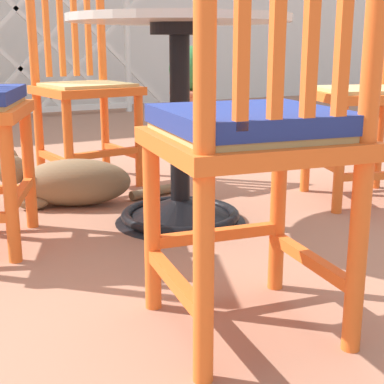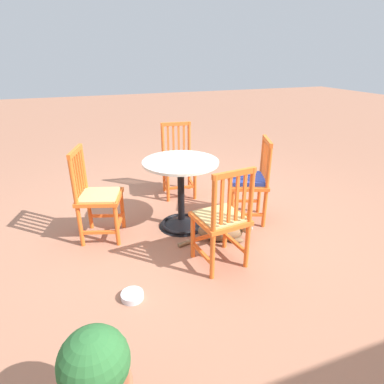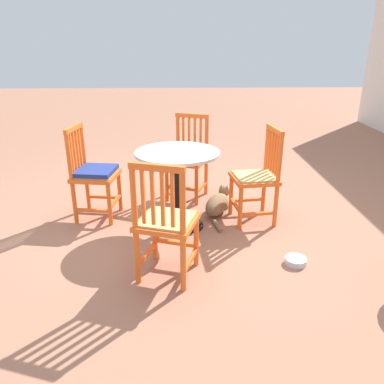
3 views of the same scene
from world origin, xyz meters
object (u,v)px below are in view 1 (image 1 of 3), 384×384
(tabby_cat, at_px, (66,182))
(orange_chair_at_corner, at_px, (254,137))
(orange_chair_tucked_in, at_px, (372,95))
(orange_chair_by_planter, at_px, (83,89))
(terracotta_planter, at_px, (192,89))
(cafe_table, at_px, (181,145))
(pet_water_bowl, at_px, (217,156))

(tabby_cat, bearing_deg, orange_chair_at_corner, -86.57)
(orange_chair_tucked_in, bearing_deg, tabby_cat, 156.66)
(orange_chair_by_planter, height_order, terracotta_planter, orange_chair_by_planter)
(orange_chair_by_planter, distance_m, tabby_cat, 0.52)
(orange_chair_tucked_in, distance_m, tabby_cat, 1.28)
(cafe_table, relative_size, terracotta_planter, 1.23)
(terracotta_planter, bearing_deg, orange_chair_tucked_in, -94.99)
(orange_chair_at_corner, xyz_separation_m, orange_chair_by_planter, (0.12, 1.56, -0.01))
(orange_chair_at_corner, distance_m, orange_chair_by_planter, 1.57)
(orange_chair_by_planter, xyz_separation_m, pet_water_bowl, (0.81, 0.18, -0.41))
(orange_chair_at_corner, bearing_deg, orange_chair_by_planter, 85.58)
(terracotta_planter, distance_m, pet_water_bowl, 0.96)
(tabby_cat, bearing_deg, orange_chair_by_planter, 60.29)
(orange_chair_at_corner, bearing_deg, orange_chair_tucked_in, 34.61)
(orange_chair_at_corner, relative_size, terracotta_planter, 1.47)
(orange_chair_by_planter, distance_m, terracotta_planter, 1.52)
(orange_chair_tucked_in, xyz_separation_m, tabby_cat, (-1.13, 0.49, -0.34))
(terracotta_planter, bearing_deg, orange_chair_by_planter, -136.77)
(orange_chair_by_planter, height_order, pet_water_bowl, orange_chair_by_planter)
(tabby_cat, bearing_deg, cafe_table, -53.42)
(terracotta_planter, bearing_deg, tabby_cat, -133.29)
(orange_chair_at_corner, bearing_deg, pet_water_bowl, 61.82)
(pet_water_bowl, bearing_deg, terracotta_planter, 71.22)
(orange_chair_by_planter, bearing_deg, orange_chair_tucked_in, -41.41)
(cafe_table, relative_size, orange_chair_tucked_in, 0.83)
(tabby_cat, height_order, pet_water_bowl, tabby_cat)
(orange_chair_tucked_in, distance_m, terracotta_planter, 1.87)
(orange_chair_tucked_in, xyz_separation_m, pet_water_bowl, (-0.13, 1.01, -0.41))
(cafe_table, relative_size, tabby_cat, 1.03)
(orange_chair_tucked_in, distance_m, orange_chair_by_planter, 1.25)
(cafe_table, xyz_separation_m, pet_water_bowl, (0.70, 0.93, -0.26))
(orange_chair_by_planter, relative_size, tabby_cat, 1.24)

